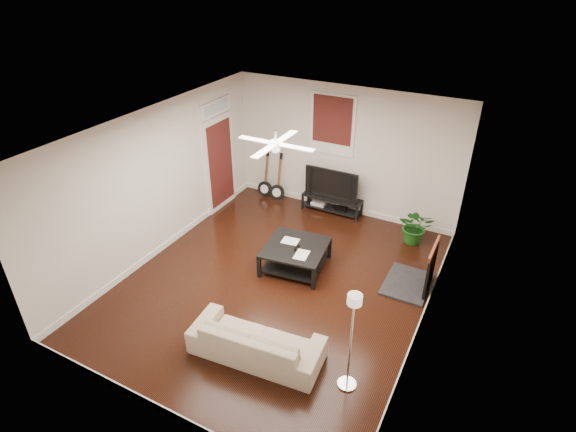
# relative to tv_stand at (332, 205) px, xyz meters

# --- Properties ---
(room) EXTENTS (5.01, 6.01, 2.81)m
(room) POSITION_rel_tv_stand_xyz_m (0.14, -2.78, 1.21)
(room) COLOR black
(room) RESTS_ON ground
(brick_accent) EXTENTS (0.02, 2.20, 2.80)m
(brick_accent) POSITION_rel_tv_stand_xyz_m (2.63, -1.78, 1.21)
(brick_accent) COLOR #955330
(brick_accent) RESTS_ON floor
(fireplace) EXTENTS (0.80, 1.10, 0.92)m
(fireplace) POSITION_rel_tv_stand_xyz_m (2.34, -1.78, 0.27)
(fireplace) COLOR black
(fireplace) RESTS_ON floor
(window_back) EXTENTS (1.00, 0.06, 1.30)m
(window_back) POSITION_rel_tv_stand_xyz_m (-0.16, 0.19, 1.76)
(window_back) COLOR #3F1511
(window_back) RESTS_ON wall_back
(door_left) EXTENTS (0.08, 1.00, 2.50)m
(door_left) POSITION_rel_tv_stand_xyz_m (-2.32, -0.88, 1.06)
(door_left) COLOR white
(door_left) RESTS_ON wall_left
(tv_stand) EXTENTS (1.34, 0.36, 0.38)m
(tv_stand) POSITION_rel_tv_stand_xyz_m (0.00, 0.00, 0.00)
(tv_stand) COLOR black
(tv_stand) RESTS_ON floor
(tv) EXTENTS (1.20, 0.16, 0.69)m
(tv) POSITION_rel_tv_stand_xyz_m (-0.00, 0.02, 0.54)
(tv) COLOR black
(tv) RESTS_ON tv_stand
(coffee_table) EXTENTS (1.21, 1.21, 0.45)m
(coffee_table) POSITION_rel_tv_stand_xyz_m (0.21, -2.22, 0.04)
(coffee_table) COLOR black
(coffee_table) RESTS_ON floor
(sofa) EXTENTS (1.97, 0.92, 0.56)m
(sofa) POSITION_rel_tv_stand_xyz_m (0.68, -4.39, 0.09)
(sofa) COLOR #C7B295
(sofa) RESTS_ON floor
(floor_lamp) EXTENTS (0.28, 0.28, 1.56)m
(floor_lamp) POSITION_rel_tv_stand_xyz_m (2.03, -4.29, 0.59)
(floor_lamp) COLOR silver
(floor_lamp) RESTS_ON floor
(potted_plant) EXTENTS (0.77, 0.70, 0.74)m
(potted_plant) POSITION_rel_tv_stand_xyz_m (1.95, -0.38, 0.18)
(potted_plant) COLOR #195518
(potted_plant) RESTS_ON floor
(guitar_left) EXTENTS (0.36, 0.26, 1.13)m
(guitar_left) POSITION_rel_tv_stand_xyz_m (-1.70, -0.03, 0.38)
(guitar_left) COLOR black
(guitar_left) RESTS_ON floor
(guitar_right) EXTENTS (0.38, 0.29, 1.13)m
(guitar_right) POSITION_rel_tv_stand_xyz_m (-1.35, -0.06, 0.38)
(guitar_right) COLOR black
(guitar_right) RESTS_ON floor
(ceiling_fan) EXTENTS (1.24, 1.24, 0.32)m
(ceiling_fan) POSITION_rel_tv_stand_xyz_m (0.14, -2.78, 2.41)
(ceiling_fan) COLOR white
(ceiling_fan) RESTS_ON ceiling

